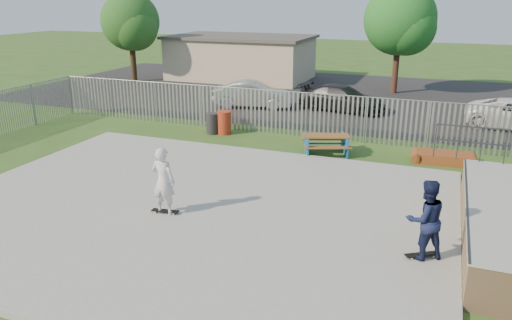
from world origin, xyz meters
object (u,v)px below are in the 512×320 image
(trash_bin_red, at_px, (224,123))
(tree_left, at_px, (130,21))
(car_dark, at_px, (342,98))
(skater_navy, at_px, (425,219))
(skater_white, at_px, (163,181))
(car_silver, at_px, (253,95))
(trash_bin_grey, at_px, (212,123))
(picnic_table, at_px, (326,144))
(tree_mid, at_px, (400,19))
(funbox, at_px, (444,158))

(trash_bin_red, xyz_separation_m, tree_left, (-12.17, 10.79, 3.75))
(car_dark, xyz_separation_m, skater_navy, (5.17, -15.54, 0.42))
(skater_white, bearing_deg, car_silver, -76.38)
(trash_bin_red, distance_m, trash_bin_grey, 0.55)
(picnic_table, bearing_deg, skater_navy, -82.19)
(trash_bin_red, relative_size, tree_left, 0.17)
(car_dark, bearing_deg, skater_white, -177.79)
(car_dark, height_order, tree_mid, tree_mid)
(trash_bin_grey, xyz_separation_m, tree_mid, (6.66, 13.16, 4.14))
(car_silver, height_order, skater_navy, skater_navy)
(car_silver, relative_size, car_dark, 0.92)
(picnic_table, height_order, car_silver, car_silver)
(car_silver, distance_m, skater_navy, 17.70)
(trash_bin_red, xyz_separation_m, car_silver, (-0.82, 5.68, 0.22))
(funbox, bearing_deg, skater_navy, -96.38)
(car_dark, xyz_separation_m, tree_left, (-16.21, 4.16, 3.56))
(car_silver, xyz_separation_m, skater_navy, (10.03, -14.58, 0.38))
(picnic_table, xyz_separation_m, trash_bin_red, (-5.05, 1.31, 0.13))
(trash_bin_red, bearing_deg, funbox, -4.83)
(funbox, relative_size, car_silver, 0.47)
(funbox, height_order, car_dark, car_dark)
(picnic_table, relative_size, skater_navy, 1.16)
(tree_left, distance_m, skater_navy, 29.24)
(tree_left, bearing_deg, skater_navy, -42.65)
(car_silver, bearing_deg, trash_bin_grey, 170.44)
(trash_bin_red, bearing_deg, tree_mid, 64.77)
(funbox, xyz_separation_m, car_silver, (-10.35, 6.49, 0.55))
(tree_left, bearing_deg, trash_bin_red, -41.58)
(tree_left, bearing_deg, picnic_table, -35.11)
(picnic_table, bearing_deg, trash_bin_grey, 147.34)
(skater_navy, xyz_separation_m, skater_white, (-7.02, 0.00, 0.00))
(car_silver, distance_m, skater_white, 14.89)
(picnic_table, distance_m, car_dark, 8.02)
(skater_white, bearing_deg, funbox, -130.27)
(skater_navy, height_order, skater_white, same)
(tree_mid, relative_size, skater_white, 3.50)
(car_silver, height_order, skater_white, skater_white)
(tree_left, bearing_deg, skater_white, -53.90)
(car_dark, bearing_deg, trash_bin_grey, 155.03)
(funbox, xyz_separation_m, tree_mid, (-3.40, 13.82, 4.42))
(picnic_table, relative_size, car_dark, 0.48)
(trash_bin_red, height_order, car_dark, car_dark)
(tree_left, xyz_separation_m, tree_mid, (18.30, 2.22, 0.34))
(picnic_table, height_order, car_dark, car_dark)
(picnic_table, height_order, skater_navy, skater_navy)
(tree_mid, bearing_deg, skater_white, -100.19)
(tree_left, bearing_deg, car_silver, -24.24)
(car_silver, distance_m, tree_mid, 10.81)
(skater_white, bearing_deg, tree_left, -51.94)
(car_dark, distance_m, skater_white, 15.65)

